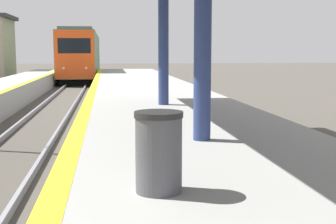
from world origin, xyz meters
The scene contains 2 objects.
train centered at (0.00, 42.35, 2.16)m, with size 2.81×20.57×4.25m.
trash_bin centered at (2.74, 3.76, 1.42)m, with size 0.51×0.51×0.86m.
Camera 1 is at (2.21, -1.02, 2.47)m, focal length 50.00 mm.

